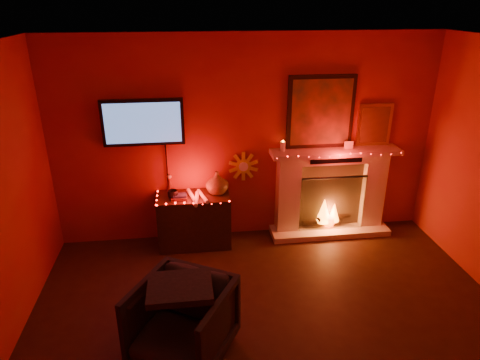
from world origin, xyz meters
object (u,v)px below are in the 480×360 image
Objects in this scene: tv at (143,123)px; fireplace at (331,183)px; sunburst_clock at (243,166)px; armchair at (182,321)px; console_table at (196,217)px.

fireplace is at bearing -1.50° from tv.
armchair is at bearing -111.53° from sunburst_clock.
fireplace is 5.45× the size of sunburst_clock.
tv is 1.39m from console_table.
console_table is at bearing 114.59° from armchair.
sunburst_clock is (-1.19, 0.09, 0.28)m from fireplace.
fireplace is at bearing -4.37° from sunburst_clock.
fireplace reaches higher than console_table.
armchair is at bearing -134.70° from fireplace.
fireplace is 2.92m from armchair.
console_table is at bearing -161.79° from sunburst_clock.
sunburst_clock reaches higher than console_table.
sunburst_clock is 0.49× the size of armchair.
console_table is at bearing -18.11° from tv.
fireplace is 1.76× the size of tv.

